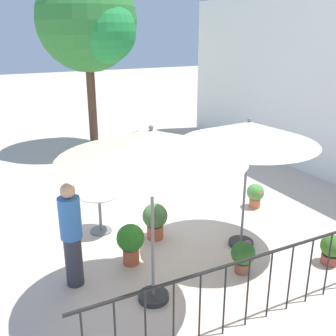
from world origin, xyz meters
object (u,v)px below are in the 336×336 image
at_px(patio_chair_0, 132,142).
at_px(potted_plant_0, 255,194).
at_px(patio_chair_1, 158,151).
at_px(potted_plant_5, 104,158).
at_px(patio_umbrella_1, 249,133).
at_px(potted_plant_8, 131,241).
at_px(patio_umbrella_0, 151,146).
at_px(cafe_table_0, 100,206).
at_px(standing_person, 71,234).
at_px(potted_plant_1, 120,161).
at_px(potted_plant_4, 155,219).
at_px(shade_tree, 88,20).
at_px(potted_plant_2, 243,255).
at_px(potted_plant_7, 332,249).
at_px(potted_plant_6, 71,171).

distance_m(patio_chair_0, potted_plant_0, 4.49).
relative_size(patio_chair_0, patio_chair_1, 0.93).
bearing_deg(potted_plant_5, patio_umbrella_1, 11.54).
bearing_deg(potted_plant_5, potted_plant_8, -12.52).
height_order(patio_umbrella_0, potted_plant_8, patio_umbrella_0).
bearing_deg(potted_plant_0, patio_umbrella_1, -46.37).
distance_m(patio_umbrella_1, cafe_table_0, 3.04).
height_order(patio_chair_0, standing_person, standing_person).
xyz_separation_m(patio_chair_0, potted_plant_1, (1.12, -0.79, -0.14)).
distance_m(cafe_table_0, patio_chair_0, 4.48).
bearing_deg(potted_plant_1, standing_person, -28.35).
xyz_separation_m(potted_plant_0, potted_plant_4, (0.25, -2.50, 0.08)).
height_order(potted_plant_5, standing_person, standing_person).
relative_size(shade_tree, potted_plant_4, 7.93).
height_order(potted_plant_2, standing_person, standing_person).
bearing_deg(shade_tree, patio_chair_1, 17.28).
distance_m(potted_plant_7, standing_person, 4.16).
distance_m(potted_plant_4, potted_plant_6, 3.39).
distance_m(potted_plant_6, potted_plant_7, 6.13).
xyz_separation_m(patio_chair_0, potted_plant_2, (6.20, -0.60, -0.22)).
relative_size(patio_umbrella_0, patio_chair_0, 2.86).
relative_size(patio_chair_1, standing_person, 0.58).
height_order(cafe_table_0, potted_plant_8, cafe_table_0).
height_order(potted_plant_7, standing_person, standing_person).
xyz_separation_m(potted_plant_1, potted_plant_8, (4.06, -1.30, 0.04)).
distance_m(patio_chair_1, potted_plant_7, 5.50).
bearing_deg(potted_plant_7, potted_plant_1, -163.64).
height_order(shade_tree, potted_plant_6, shade_tree).
relative_size(patio_umbrella_0, potted_plant_6, 3.24).
xyz_separation_m(shade_tree, patio_umbrella_1, (7.17, 0.48, -1.85)).
height_order(potted_plant_1, potted_plant_4, potted_plant_1).
xyz_separation_m(potted_plant_4, potted_plant_7, (2.06, 2.22, -0.12)).
bearing_deg(potted_plant_4, potted_plant_0, 95.67).
bearing_deg(potted_plant_7, potted_plant_0, 173.22).
relative_size(patio_chair_0, potted_plant_1, 1.28).
distance_m(potted_plant_1, standing_person, 4.79).
relative_size(patio_umbrella_0, patio_chair_1, 2.67).
bearing_deg(potted_plant_8, potted_plant_5, 167.48).
distance_m(shade_tree, patio_chair_0, 3.82).
bearing_deg(potted_plant_2, standing_person, -109.84).
bearing_deg(potted_plant_7, patio_chair_1, -174.18).
bearing_deg(patio_umbrella_0, potted_plant_5, 169.13).
bearing_deg(cafe_table_0, potted_plant_1, 153.06).
height_order(patio_chair_0, potted_plant_2, patio_chair_0).
bearing_deg(potted_plant_0, cafe_table_0, -97.59).
bearing_deg(patio_chair_1, potted_plant_5, -108.86).
distance_m(potted_plant_1, potted_plant_6, 1.34).
height_order(patio_umbrella_1, potted_plant_6, patio_umbrella_1).
distance_m(patio_umbrella_0, potted_plant_5, 5.88).
bearing_deg(potted_plant_5, cafe_table_0, -19.09).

